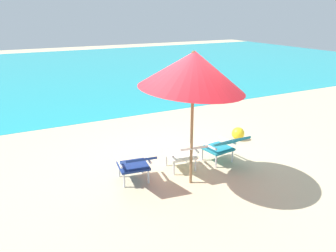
{
  "coord_description": "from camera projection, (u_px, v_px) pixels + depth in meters",
  "views": [
    {
      "loc": [
        -2.95,
        -5.32,
        2.93
      ],
      "look_at": [
        0.0,
        0.32,
        0.75
      ],
      "focal_mm": 36.26,
      "sensor_mm": 36.0,
      "label": 1
    }
  ],
  "objects": [
    {
      "name": "lounge_chair_right",
      "position": [
        224.0,
        145.0,
        6.67
      ],
      "size": [
        0.63,
        0.93,
        0.68
      ],
      "color": "teal",
      "rests_on": "ground_plane"
    },
    {
      "name": "lounge_chair_center",
      "position": [
        184.0,
        153.0,
        6.33
      ],
      "size": [
        0.64,
        0.94,
        0.68
      ],
      "color": "silver",
      "rests_on": "ground_plane"
    },
    {
      "name": "ground_plane",
      "position": [
        110.0,
        114.0,
        10.05
      ],
      "size": [
        40.0,
        40.0,
        0.0
      ],
      "primitive_type": "plane",
      "color": "#CCB78E"
    },
    {
      "name": "beach_umbrella_center",
      "position": [
        193.0,
        70.0,
        5.42
      ],
      "size": [
        2.49,
        2.48,
        2.39
      ],
      "color": "olive",
      "rests_on": "ground_plane"
    },
    {
      "name": "lounge_chair_left",
      "position": [
        135.0,
        164.0,
        5.88
      ],
      "size": [
        0.66,
        0.94,
        0.68
      ],
      "color": "navy",
      "rests_on": "ground_plane"
    },
    {
      "name": "ocean_band",
      "position": [
        56.0,
        71.0,
        17.19
      ],
      "size": [
        40.0,
        18.0,
        0.01
      ],
      "primitive_type": "cube",
      "color": "teal",
      "rests_on": "ground_plane"
    },
    {
      "name": "beach_ball",
      "position": [
        238.0,
        134.0,
        8.05
      ],
      "size": [
        0.3,
        0.3,
        0.3
      ],
      "primitive_type": "sphere",
      "color": "yellow",
      "rests_on": "ground_plane"
    }
  ]
}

